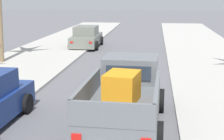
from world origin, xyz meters
The scene contains 4 objects.
curb_left centered at (-4.00, 12.00, 0.05)m, with size 0.16×60.00×0.10m, color silver.
curb_right centered at (4.00, 12.00, 0.05)m, with size 0.16×60.00×0.10m, color silver.
pickup_truck centered at (1.08, 7.25, 0.81)m, with size 2.32×5.26×1.80m.
car_left_near centered at (-3.03, 21.74, 0.71)m, with size 2.11×4.30×1.54m.
Camera 1 is at (1.89, -2.18, 3.77)m, focal length 54.66 mm.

